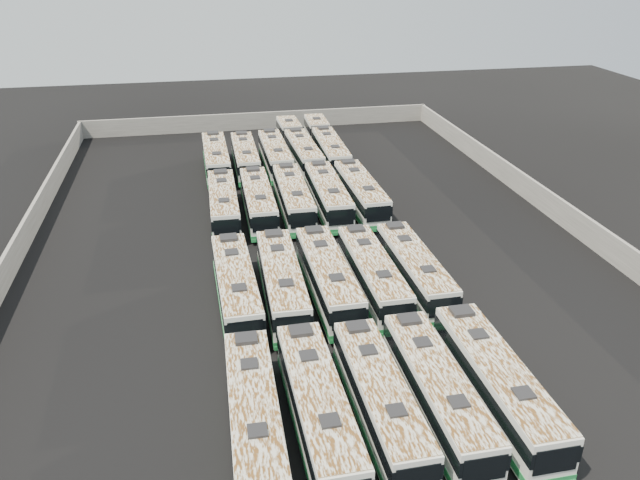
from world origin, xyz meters
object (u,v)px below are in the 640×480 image
(bus_midback_far_right, at_px, (361,193))
(bus_midback_center, at_px, (293,198))
(bus_back_left, at_px, (245,158))
(bus_back_right, at_px, (299,146))
(bus_midfront_far_right, at_px, (414,270))
(bus_front_center, at_px, (380,400))
(bus_front_far_left, at_px, (254,417))
(bus_front_far_right, at_px, (496,384))
(bus_midback_far_left, at_px, (224,204))
(bus_midfront_right, at_px, (373,275))
(bus_front_left, at_px, (318,408))
(bus_midfront_far_left, at_px, (236,287))
(bus_midback_left, at_px, (258,202))
(bus_midback_right, at_px, (328,195))
(bus_front_right, at_px, (437,392))
(bus_back_center, at_px, (275,156))
(bus_back_far_right, at_px, (326,144))
(bus_midfront_center, at_px, (328,278))
(bus_midfront_left, at_px, (282,283))
(bus_back_far_left, at_px, (216,159))

(bus_midback_far_right, bearing_deg, bus_midback_center, 179.61)
(bus_back_left, xyz_separation_m, bus_back_right, (6.22, 2.91, 0.01))
(bus_midfront_far_right, bearing_deg, bus_front_center, -116.59)
(bus_front_far_left, height_order, bus_back_left, bus_front_far_left)
(bus_front_far_right, distance_m, bus_midback_far_left, 30.08)
(bus_midfront_right, relative_size, bus_midback_far_right, 0.98)
(bus_front_left, distance_m, bus_front_center, 3.18)
(bus_front_far_left, height_order, bus_midfront_far_left, bus_midfront_far_left)
(bus_midfront_far_right, distance_m, bus_back_left, 28.94)
(bus_midfront_right, xyz_separation_m, bus_back_right, (-0.07, 30.44, -0.01))
(bus_midback_left, distance_m, bus_midback_right, 6.31)
(bus_front_far_right, bearing_deg, bus_midback_center, 102.31)
(bus_front_right, distance_m, bus_back_center, 40.06)
(bus_front_far_right, relative_size, bus_midfront_far_left, 1.00)
(bus_back_right, distance_m, bus_back_far_right, 3.14)
(bus_front_center, distance_m, bus_midfront_center, 12.62)
(bus_front_far_right, height_order, bus_midback_left, bus_front_far_right)
(bus_midback_far_right, bearing_deg, bus_front_far_right, -90.51)
(bus_front_center, xyz_separation_m, bus_back_right, (3.05, 42.97, 0.02))
(bus_front_left, distance_m, bus_midback_left, 27.49)
(bus_midback_right, height_order, bus_back_center, bus_midback_right)
(bus_front_right, height_order, bus_midback_far_left, bus_front_right)
(bus_front_far_right, relative_size, bus_midfront_left, 1.00)
(bus_midback_far_right, xyz_separation_m, bus_back_right, (-3.15, 15.40, -0.04))
(bus_front_far_right, bearing_deg, bus_midfront_far_right, 89.76)
(bus_midfront_far_right, distance_m, bus_back_far_left, 30.04)
(bus_front_left, relative_size, bus_back_far_left, 0.99)
(bus_front_center, xyz_separation_m, bus_front_far_right, (6.21, -0.06, 0.08))
(bus_front_far_right, xyz_separation_m, bus_back_left, (-9.38, 40.11, -0.07))
(bus_midback_right, relative_size, bus_back_far_left, 1.00)
(bus_midfront_right, distance_m, bus_midback_right, 15.00)
(bus_front_far_right, bearing_deg, bus_midfront_left, 126.30)
(bus_midback_far_left, xyz_separation_m, bus_back_far_left, (-0.03, 12.68, 0.05))
(bus_front_center, bearing_deg, bus_midback_far_left, 102.27)
(bus_midfront_right, bearing_deg, bus_midfront_far_right, 2.17)
(bus_midback_far_left, relative_size, bus_midback_far_right, 0.98)
(bus_front_far_left, height_order, bus_midfront_far_right, bus_front_far_left)
(bus_midback_left, bearing_deg, bus_back_right, 68.83)
(bus_midback_right, bearing_deg, bus_midfront_far_right, -77.46)
(bus_midback_left, bearing_deg, bus_midfront_far_left, -101.13)
(bus_midback_far_right, relative_size, bus_back_center, 1.00)
(bus_midfront_center, height_order, bus_back_center, bus_midfront_center)
(bus_back_right, bearing_deg, bus_midback_left, -113.04)
(bus_midfront_center, distance_m, bus_back_far_left, 28.10)
(bus_midback_left, bearing_deg, bus_front_far_right, -70.58)
(bus_front_left, height_order, bus_midfront_right, bus_front_left)
(bus_front_far_left, distance_m, bus_midback_left, 27.64)
(bus_midback_right, relative_size, bus_back_center, 1.01)
(bus_midfront_far_right, relative_size, bus_midback_right, 0.96)
(bus_front_left, bearing_deg, bus_midback_left, 89.23)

